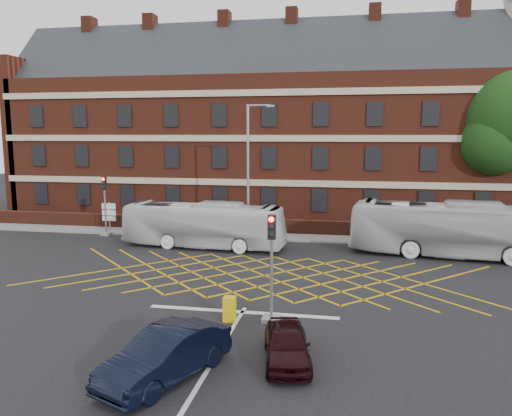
% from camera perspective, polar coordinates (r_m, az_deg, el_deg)
% --- Properties ---
extents(ground, '(120.00, 120.00, 0.00)m').
position_cam_1_polar(ground, '(24.42, 0.17, -9.02)').
color(ground, black).
rests_on(ground, ground).
extents(victorian_building, '(51.00, 12.17, 20.40)m').
position_cam_1_polar(victorian_building, '(45.08, 5.59, 9.06)').
color(victorian_building, '#5F2518').
rests_on(victorian_building, ground).
extents(boundary_wall, '(56.00, 0.50, 1.10)m').
position_cam_1_polar(boundary_wall, '(36.78, 3.82, -2.18)').
color(boundary_wall, '#522115').
rests_on(boundary_wall, ground).
extents(far_pavement, '(60.00, 3.00, 0.12)m').
position_cam_1_polar(far_pavement, '(35.90, 3.63, -3.24)').
color(far_pavement, slate).
rests_on(far_pavement, ground).
extents(box_junction_hatching, '(8.22, 8.22, 0.02)m').
position_cam_1_polar(box_junction_hatching, '(26.30, 0.96, -7.72)').
color(box_junction_hatching, '#CC990C').
rests_on(box_junction_hatching, ground).
extents(stop_line, '(8.00, 0.30, 0.02)m').
position_cam_1_polar(stop_line, '(21.16, -1.57, -11.80)').
color(stop_line, silver).
rests_on(stop_line, ground).
extents(centre_line, '(0.15, 14.00, 0.02)m').
position_cam_1_polar(centre_line, '(15.42, -6.97, -19.98)').
color(centre_line, silver).
rests_on(centre_line, ground).
extents(bus_left, '(10.81, 3.40, 2.96)m').
position_cam_1_polar(bus_left, '(32.59, -6.03, -1.93)').
color(bus_left, silver).
rests_on(bus_left, ground).
extents(bus_right, '(12.26, 4.36, 3.34)m').
position_cam_1_polar(bus_right, '(32.15, 21.51, -2.28)').
color(bus_right, silver).
rests_on(bus_right, ground).
extents(car_navy, '(3.27, 4.85, 1.51)m').
position_cam_1_polar(car_navy, '(15.87, -10.29, -16.18)').
color(car_navy, black).
rests_on(car_navy, ground).
extents(car_maroon, '(2.06, 3.78, 1.22)m').
position_cam_1_polar(car_maroon, '(16.76, 3.53, -15.23)').
color(car_maroon, black).
rests_on(car_maroon, ground).
extents(traffic_light_near, '(0.70, 0.70, 4.27)m').
position_cam_1_polar(traffic_light_near, '(19.62, 1.79, -8.04)').
color(traffic_light_near, slate).
rests_on(traffic_light_near, ground).
extents(traffic_light_far, '(0.70, 0.70, 4.27)m').
position_cam_1_polar(traffic_light_far, '(37.86, -16.83, -0.36)').
color(traffic_light_far, slate).
rests_on(traffic_light_far, ground).
extents(street_lamp, '(2.25, 1.00, 9.24)m').
position_cam_1_polar(street_lamp, '(33.43, -0.80, 1.36)').
color(street_lamp, slate).
rests_on(street_lamp, ground).
extents(direction_signs, '(1.10, 0.16, 2.20)m').
position_cam_1_polar(direction_signs, '(39.55, -16.45, -0.55)').
color(direction_signs, gray).
rests_on(direction_signs, ground).
extents(utility_cabinet, '(0.46, 0.45, 0.99)m').
position_cam_1_polar(utility_cabinet, '(20.11, -3.05, -11.44)').
color(utility_cabinet, '#DEBD0D').
rests_on(utility_cabinet, ground).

